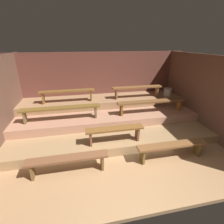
% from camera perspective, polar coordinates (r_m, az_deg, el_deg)
% --- Properties ---
extents(ground, '(6.34, 4.90, 0.08)m').
position_cam_1_polar(ground, '(4.97, -0.14, -8.91)').
color(ground, '#A67C53').
extents(wall_back, '(6.34, 0.06, 2.25)m').
position_cam_1_polar(wall_back, '(6.45, -3.97, 9.72)').
color(wall_back, brown).
rests_on(wall_back, ground).
extents(wall_right, '(0.06, 4.90, 2.25)m').
position_cam_1_polar(wall_right, '(5.72, 28.64, 5.27)').
color(wall_right, brown).
rests_on(wall_right, ground).
extents(platform_lower, '(5.54, 2.95, 0.24)m').
position_cam_1_polar(platform_lower, '(5.39, -1.39, -4.32)').
color(platform_lower, '#A07C53').
rests_on(platform_lower, ground).
extents(platform_middle, '(5.54, 2.05, 0.24)m').
position_cam_1_polar(platform_middle, '(5.69, -2.25, -0.13)').
color(platform_middle, tan).
rests_on(platform_middle, platform_lower).
extents(platform_upper, '(5.54, 1.10, 0.24)m').
position_cam_1_polar(platform_upper, '(6.04, -3.05, 3.69)').
color(platform_upper, '#9F7550').
rests_on(platform_upper, platform_middle).
extents(bench_floor_left, '(1.65, 0.24, 0.40)m').
position_cam_1_polar(bench_floor_left, '(3.70, -14.74, -15.56)').
color(bench_floor_left, brown).
rests_on(bench_floor_left, ground).
extents(bench_floor_right, '(1.65, 0.24, 0.40)m').
position_cam_1_polar(bench_floor_right, '(4.21, 19.60, -11.04)').
color(bench_floor_right, brown).
rests_on(bench_floor_right, ground).
extents(bench_lower_center, '(1.42, 0.24, 0.40)m').
position_cam_1_polar(bench_lower_center, '(4.13, 0.88, -6.41)').
color(bench_lower_center, brown).
rests_on(bench_lower_center, platform_lower).
extents(bench_middle_left, '(2.18, 0.24, 0.40)m').
position_cam_1_polar(bench_middle_left, '(4.94, -16.92, 0.87)').
color(bench_middle_left, brown).
rests_on(bench_middle_left, platform_middle).
extents(bench_middle_right, '(2.18, 0.24, 0.40)m').
position_cam_1_polar(bench_middle_right, '(5.39, 13.22, 3.10)').
color(bench_middle_right, brown).
rests_on(bench_middle_right, platform_middle).
extents(bench_upper_left, '(1.76, 0.24, 0.40)m').
position_cam_1_polar(bench_upper_left, '(5.68, -14.92, 6.40)').
color(bench_upper_left, brown).
rests_on(bench_upper_left, platform_upper).
extents(bench_upper_right, '(1.76, 0.24, 0.40)m').
position_cam_1_polar(bench_upper_right, '(6.03, 8.55, 7.85)').
color(bench_upper_right, brown).
rests_on(bench_upper_right, platform_upper).
extents(pail_upper, '(0.29, 0.29, 0.27)m').
position_cam_1_polar(pail_upper, '(6.56, 18.31, 6.47)').
color(pail_upper, '#B2A899').
rests_on(pail_upper, platform_upper).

